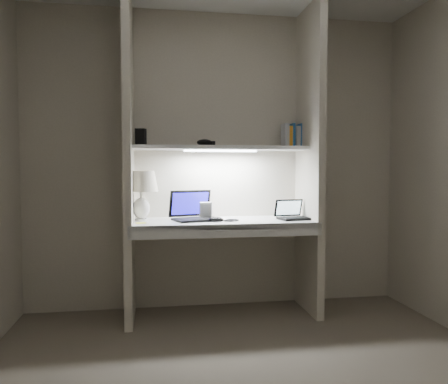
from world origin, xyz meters
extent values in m
cube|color=beige|center=(0.00, 1.50, 1.25)|extent=(3.20, 0.01, 2.50)
cube|color=beige|center=(-0.73, 1.23, 1.25)|extent=(0.06, 0.55, 2.50)
cube|color=beige|center=(0.73, 1.23, 1.25)|extent=(0.06, 0.55, 2.50)
cube|color=white|center=(0.00, 1.23, 0.75)|extent=(1.40, 0.55, 0.04)
cube|color=silver|center=(0.00, 0.96, 0.72)|extent=(1.46, 0.03, 0.10)
cube|color=silver|center=(0.00, 1.32, 1.35)|extent=(1.40, 0.36, 0.03)
cube|color=white|center=(0.00, 1.32, 1.33)|extent=(0.60, 0.04, 0.02)
cylinder|color=white|center=(-0.64, 1.28, 0.78)|extent=(0.10, 0.10, 0.02)
ellipsoid|color=white|center=(-0.64, 1.28, 0.87)|extent=(0.13, 0.13, 0.17)
cylinder|color=white|center=(-0.64, 1.28, 0.97)|extent=(0.02, 0.02, 0.07)
sphere|color=#FFD899|center=(-0.64, 1.28, 1.04)|extent=(0.04, 0.04, 0.04)
cube|color=black|center=(-0.21, 1.22, 0.78)|extent=(0.41, 0.34, 0.02)
cube|color=black|center=(-0.21, 1.22, 0.79)|extent=(0.33, 0.25, 0.00)
cube|color=black|center=(-0.25, 1.36, 0.90)|extent=(0.35, 0.16, 0.22)
cube|color=#1D17C9|center=(-0.25, 1.36, 0.90)|extent=(0.31, 0.14, 0.18)
cube|color=black|center=(0.58, 1.16, 0.78)|extent=(0.27, 0.21, 0.02)
cube|color=black|center=(0.58, 1.16, 0.79)|extent=(0.22, 0.15, 0.00)
cube|color=black|center=(0.56, 1.26, 0.86)|extent=(0.25, 0.09, 0.14)
cube|color=#CCF0FB|center=(0.56, 1.26, 0.86)|extent=(0.22, 0.07, 0.12)
cube|color=silver|center=(-0.12, 1.30, 0.84)|extent=(0.11, 0.09, 0.14)
ellipsoid|color=black|center=(-0.07, 1.13, 0.79)|extent=(0.11, 0.07, 0.04)
torus|color=black|center=(0.07, 1.16, 0.78)|extent=(0.13, 0.13, 0.01)
cube|color=yellow|center=(-0.64, 1.12, 0.77)|extent=(0.09, 0.09, 0.00)
cube|color=#B9B9B9|center=(0.73, 1.40, 1.45)|extent=(0.03, 0.13, 0.18)
cube|color=#27639F|center=(0.70, 1.40, 1.46)|extent=(0.04, 0.13, 0.20)
cube|color=#B5B6B1|center=(0.67, 1.40, 1.45)|extent=(0.04, 0.13, 0.18)
cube|color=#2662A5|center=(0.63, 1.40, 1.46)|extent=(0.02, 0.13, 0.20)
cube|color=orange|center=(0.60, 1.40, 1.45)|extent=(0.03, 0.13, 0.18)
cube|color=#B8B8BD|center=(0.57, 1.40, 1.46)|extent=(0.04, 0.13, 0.20)
cube|color=black|center=(-0.64, 1.34, 1.43)|extent=(0.09, 0.07, 0.13)
ellipsoid|color=black|center=(-0.13, 1.32, 1.39)|extent=(0.14, 0.10, 0.05)
camera|label=1|loc=(-0.54, -2.21, 1.18)|focal=35.00mm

